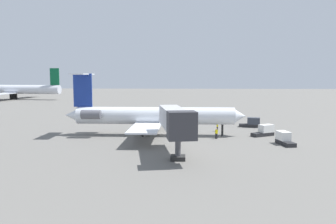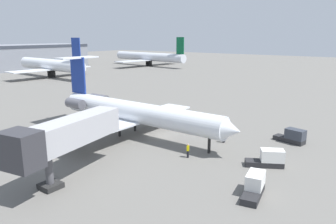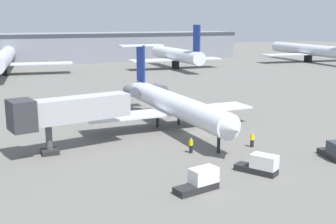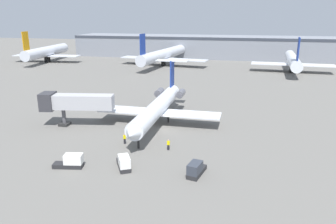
{
  "view_description": "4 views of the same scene",
  "coord_description": "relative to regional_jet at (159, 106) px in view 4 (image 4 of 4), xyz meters",
  "views": [
    {
      "loc": [
        -59.09,
        -2.5,
        10.24
      ],
      "look_at": [
        -0.17,
        0.13,
        3.83
      ],
      "focal_mm": 36.29,
      "sensor_mm": 36.0,
      "label": 1
    },
    {
      "loc": [
        -34.49,
        -27.03,
        13.8
      ],
      "look_at": [
        0.54,
        -1.27,
        3.51
      ],
      "focal_mm": 34.68,
      "sensor_mm": 36.0,
      "label": 2
    },
    {
      "loc": [
        -25.31,
        -47.52,
        14.07
      ],
      "look_at": [
        -2.39,
        3.04,
        2.25
      ],
      "focal_mm": 45.68,
      "sensor_mm": 36.0,
      "label": 3
    },
    {
      "loc": [
        13.14,
        -54.13,
        19.97
      ],
      "look_at": [
        -0.21,
        3.88,
        2.17
      ],
      "focal_mm": 35.11,
      "sensor_mm": 36.0,
      "label": 4
    }
  ],
  "objects": [
    {
      "name": "ground_crew_marshaller",
      "position": [
        -2.79,
        -10.99,
        -2.58
      ],
      "size": [
        0.47,
        0.41,
        1.69
      ],
      "color": "black",
      "rests_on": "ground_plane"
    },
    {
      "name": "terminal_building",
      "position": [
        1.82,
        101.9,
        1.58
      ],
      "size": [
        135.37,
        20.15,
        10.01
      ],
      "color": "gray",
      "rests_on": "ground_plane"
    },
    {
      "name": "baggage_tug_trailing",
      "position": [
        9.87,
        -19.19,
        -2.6
      ],
      "size": [
        2.21,
        4.2,
        1.9
      ],
      "color": "#262628",
      "rests_on": "ground_plane"
    },
    {
      "name": "ground_crew_loader",
      "position": [
        4.6,
        -11.87,
        -2.58
      ],
      "size": [
        0.41,
        0.27,
        1.69
      ],
      "color": "black",
      "rests_on": "ground_plane"
    },
    {
      "name": "regional_jet",
      "position": [
        0.0,
        0.0,
        0.0
      ],
      "size": [
        23.15,
        30.96,
        10.52
      ],
      "color": "silver",
      "rests_on": "ground_plane"
    },
    {
      "name": "parked_airliner_centre",
      "position": [
        31.89,
        65.86,
        0.74
      ],
      "size": [
        28.46,
        33.71,
        13.16
      ],
      "color": "silver",
      "rests_on": "ground_plane"
    },
    {
      "name": "ground_plane",
      "position": [
        1.82,
        -3.07,
        -3.49
      ],
      "size": [
        400.0,
        400.0,
        0.1
      ],
      "primitive_type": "cube",
      "color": "#66635E"
    },
    {
      "name": "baggage_tug_spare",
      "position": [
        -6.89,
        -20.63,
        -2.6
      ],
      "size": [
        4.19,
        2.11,
        1.9
      ],
      "color": "#262628",
      "rests_on": "ground_plane"
    },
    {
      "name": "parked_airliner_west_end",
      "position": [
        -67.69,
        69.53,
        0.99
      ],
      "size": [
        29.12,
        34.41,
        13.65
      ],
      "color": "silver",
      "rests_on": "ground_plane"
    },
    {
      "name": "jet_bridge",
      "position": [
        -15.14,
        -4.67,
        1.07
      ],
      "size": [
        13.58,
        5.15,
        6.21
      ],
      "color": "#ADADB2",
      "rests_on": "ground_plane"
    },
    {
      "name": "parked_airliner_west_mid",
      "position": [
        -16.39,
        70.74,
        0.93
      ],
      "size": [
        36.13,
        42.59,
        13.55
      ],
      "color": "silver",
      "rests_on": "ground_plane"
    },
    {
      "name": "baggage_tug_lead",
      "position": [
        0.2,
        -19.42,
        -2.6
      ],
      "size": [
        3.17,
        4.18,
        1.9
      ],
      "color": "#262628",
      "rests_on": "ground_plane"
    }
  ]
}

